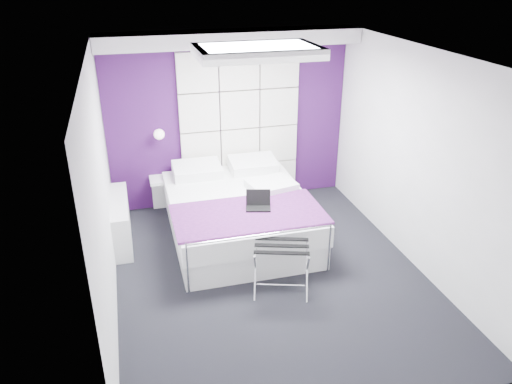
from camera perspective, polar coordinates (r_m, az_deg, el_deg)
The scene contains 15 objects.
floor at distance 6.11m, azimuth 1.63°, elevation -9.41°, with size 4.40×4.40×0.00m, color black.
ceiling at distance 5.12m, azimuth 2.00°, elevation 15.38°, with size 4.40×4.40×0.00m, color white.
wall_back at distance 7.49m, azimuth -3.11°, elevation 8.26°, with size 3.60×3.60×0.00m, color silver.
wall_left at distance 5.29m, azimuth -17.21°, elevation -0.21°, with size 4.40×4.40×0.00m, color silver.
wall_right at distance 6.22m, azimuth 17.92°, elevation 3.48°, with size 4.40×4.40×0.00m, color silver.
accent_wall at distance 7.48m, azimuth -3.09°, elevation 8.24°, with size 3.58×0.02×2.58m, color #381047.
soffit at distance 7.00m, azimuth -2.89°, elevation 17.14°, with size 3.58×0.50×0.20m, color white.
headboard at distance 7.51m, azimuth -1.86°, elevation 7.28°, with size 1.80×0.08×2.30m, color silver, non-canonical shape.
skylight at distance 5.69m, azimuth 0.16°, elevation 15.87°, with size 1.36×0.86×0.12m, color white, non-canonical shape.
wall_lamp at distance 7.25m, azimuth -11.04°, elevation 6.59°, with size 0.15×0.15×0.15m, color white.
radiator at distance 6.89m, azimuth -15.16°, elevation -3.19°, with size 0.22×1.20×0.60m, color white.
bed at distance 6.76m, azimuth -2.05°, elevation -2.51°, with size 1.86×2.25×0.78m.
nightstand at distance 7.46m, azimuth -10.41°, elevation 1.44°, with size 0.43×0.33×0.05m, color white.
luggage_rack at distance 5.70m, azimuth 2.90°, elevation -8.65°, with size 0.60×0.45×0.59m.
laptop at distance 6.24m, azimuth 0.16°, elevation -1.29°, with size 0.31×0.22×0.22m.
Camera 1 is at (-1.48, -4.82, 3.45)m, focal length 35.00 mm.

